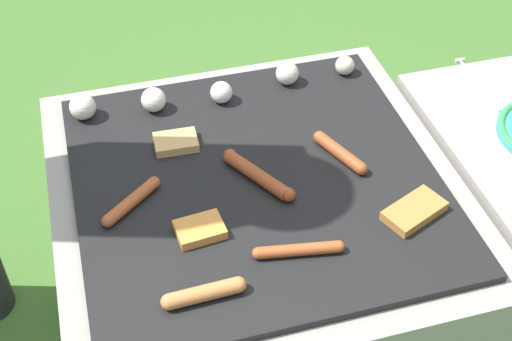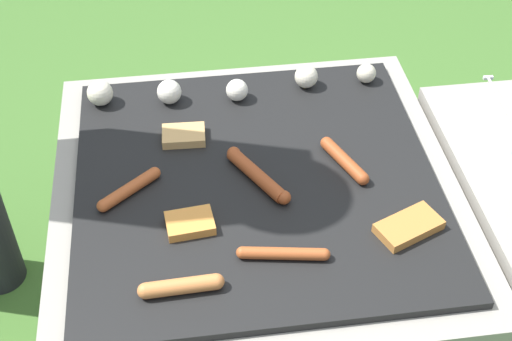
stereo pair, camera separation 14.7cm
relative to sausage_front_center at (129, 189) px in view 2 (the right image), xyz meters
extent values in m
plane|color=#3D6628|center=(0.26, 0.01, -0.46)|extent=(14.00, 14.00, 0.00)
cube|color=gray|center=(0.26, 0.01, -0.25)|extent=(0.85, 0.85, 0.43)
cube|color=black|center=(0.26, 0.01, -0.02)|extent=(0.75, 0.75, 0.02)
cylinder|color=#A34C23|center=(0.00, 0.00, 0.00)|extent=(0.12, 0.10, 0.02)
sphere|color=#A34C23|center=(-0.05, -0.04, 0.00)|extent=(0.02, 0.02, 0.02)
sphere|color=#A34C23|center=(0.05, 0.04, 0.00)|extent=(0.02, 0.02, 0.02)
cylinder|color=#A34C23|center=(0.28, -0.21, 0.00)|extent=(0.15, 0.05, 0.02)
sphere|color=#A34C23|center=(0.21, -0.20, 0.00)|extent=(0.02, 0.02, 0.02)
sphere|color=#A34C23|center=(0.36, -0.22, 0.00)|extent=(0.02, 0.02, 0.02)
cylinder|color=#93421E|center=(0.45, 0.03, 0.00)|extent=(0.08, 0.13, 0.03)
sphere|color=#93421E|center=(0.42, 0.09, 0.00)|extent=(0.03, 0.03, 0.03)
sphere|color=#93421E|center=(0.48, -0.03, 0.00)|extent=(0.03, 0.03, 0.03)
cylinder|color=#93421E|center=(0.26, 0.01, 0.00)|extent=(0.11, 0.16, 0.03)
sphere|color=#93421E|center=(0.22, 0.08, 0.00)|extent=(0.03, 0.03, 0.03)
sphere|color=#93421E|center=(0.31, -0.07, 0.00)|extent=(0.03, 0.03, 0.03)
cylinder|color=#C6753D|center=(0.09, -0.26, 0.00)|extent=(0.13, 0.03, 0.03)
sphere|color=#C6753D|center=(0.03, -0.26, 0.00)|extent=(0.03, 0.03, 0.03)
sphere|color=#C6753D|center=(0.15, -0.26, 0.00)|extent=(0.03, 0.03, 0.03)
cube|color=#B27033|center=(0.53, -0.17, 0.00)|extent=(0.14, 0.11, 0.02)
cube|color=tan|center=(0.12, 0.16, 0.00)|extent=(0.10, 0.07, 0.02)
cube|color=#D18438|center=(0.12, -0.11, 0.00)|extent=(0.10, 0.08, 0.02)
sphere|color=beige|center=(-0.06, 0.31, 0.02)|extent=(0.06, 0.06, 0.06)
sphere|color=silver|center=(0.09, 0.30, 0.02)|extent=(0.06, 0.06, 0.06)
sphere|color=silver|center=(0.25, 0.29, 0.01)|extent=(0.05, 0.05, 0.05)
sphere|color=beige|center=(0.42, 0.31, 0.02)|extent=(0.06, 0.06, 0.06)
sphere|color=beige|center=(0.57, 0.31, 0.01)|extent=(0.05, 0.05, 0.05)
cylinder|color=silver|center=(0.86, 0.18, -0.01)|extent=(0.02, 0.21, 0.01)
cube|color=silver|center=(0.87, 0.28, -0.01)|extent=(0.02, 0.01, 0.01)
camera|label=1|loc=(-0.03, -1.02, 1.01)|focal=50.00mm
camera|label=2|loc=(0.12, -1.05, 1.01)|focal=50.00mm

